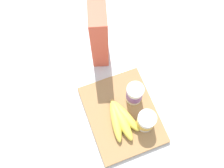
# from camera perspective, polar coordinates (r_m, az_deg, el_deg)

# --- Properties ---
(ground_plane) EXTENTS (2.40, 2.40, 0.00)m
(ground_plane) POSITION_cam_1_polar(r_m,az_deg,el_deg) (1.02, 2.20, -6.79)
(ground_plane) COLOR silver
(cutting_board) EXTENTS (0.32, 0.26, 0.02)m
(cutting_board) POSITION_cam_1_polar(r_m,az_deg,el_deg) (1.01, 2.22, -6.66)
(cutting_board) COLOR #A37A4C
(cutting_board) RESTS_ON ground_plane
(cereal_box) EXTENTS (0.19, 0.11, 0.28)m
(cereal_box) POSITION_cam_1_polar(r_m,az_deg,el_deg) (1.01, -2.98, 11.98)
(cereal_box) COLOR #D85138
(cereal_box) RESTS_ON ground_plane
(yogurt_cup_front) EXTENTS (0.06, 0.06, 0.10)m
(yogurt_cup_front) POSITION_cam_1_polar(r_m,az_deg,el_deg) (0.98, 4.94, -2.15)
(yogurt_cup_front) COLOR white
(yogurt_cup_front) RESTS_ON cutting_board
(yogurt_cup_back) EXTENTS (0.07, 0.07, 0.09)m
(yogurt_cup_back) POSITION_cam_1_polar(r_m,az_deg,el_deg) (0.95, 7.43, -8.05)
(yogurt_cup_back) COLOR white
(yogurt_cup_back) RESTS_ON cutting_board
(banana_bunch) EXTENTS (0.18, 0.11, 0.04)m
(banana_bunch) POSITION_cam_1_polar(r_m,az_deg,el_deg) (0.97, 1.92, -7.68)
(banana_bunch) COLOR #E2D049
(banana_bunch) RESTS_ON cutting_board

